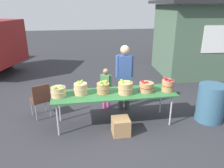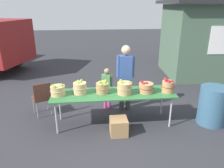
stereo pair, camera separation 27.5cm
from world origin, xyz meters
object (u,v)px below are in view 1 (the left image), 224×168
(folding_chair, at_px, (40,98))
(produce_crate, at_px, (121,126))
(market_table, at_px, (114,94))
(trash_barrel, at_px, (211,103))
(vendor_adult, at_px, (124,73))
(apple_basket_red_1, at_px, (168,85))
(apple_basket_green_2, at_px, (103,88))
(apple_basket_green_3, at_px, (125,88))
(apple_basket_green_1, at_px, (81,88))
(apple_basket_red_0, at_px, (146,87))
(apple_basket_green_0, at_px, (58,91))
(child_customer, at_px, (106,85))

(folding_chair, height_order, produce_crate, folding_chair)
(market_table, bearing_deg, trash_barrel, -5.89)
(vendor_adult, bearing_deg, apple_basket_red_1, 141.49)
(apple_basket_green_2, relative_size, apple_basket_green_3, 0.88)
(apple_basket_green_1, relative_size, apple_basket_red_0, 0.91)
(apple_basket_green_1, bearing_deg, apple_basket_green_3, -7.68)
(folding_chair, distance_m, trash_barrel, 3.98)
(apple_basket_green_2, xyz_separation_m, produce_crate, (0.30, -0.50, -0.70))
(apple_basket_red_1, relative_size, folding_chair, 0.36)
(apple_basket_green_1, bearing_deg, folding_chair, 152.52)
(folding_chair, bearing_deg, vendor_adult, 156.53)
(market_table, bearing_deg, apple_basket_green_0, 179.60)
(apple_basket_green_2, relative_size, folding_chair, 0.34)
(vendor_adult, distance_m, folding_chair, 2.10)
(apple_basket_red_1, xyz_separation_m, folding_chair, (-2.88, 0.63, -0.39))
(apple_basket_green_3, height_order, produce_crate, apple_basket_green_3)
(apple_basket_green_0, height_order, apple_basket_green_1, apple_basket_green_1)
(child_customer, height_order, produce_crate, child_customer)
(apple_basket_green_1, height_order, apple_basket_green_3, apple_basket_green_3)
(apple_basket_green_0, relative_size, apple_basket_green_1, 1.07)
(market_table, relative_size, folding_chair, 3.14)
(child_customer, bearing_deg, trash_barrel, 179.39)
(apple_basket_green_1, relative_size, vendor_adult, 0.18)
(apple_basket_green_3, distance_m, apple_basket_red_0, 0.49)
(apple_basket_green_0, distance_m, produce_crate, 1.50)
(market_table, relative_size, vendor_adult, 1.61)
(apple_basket_green_3, xyz_separation_m, folding_chair, (-1.90, 0.62, -0.38))
(folding_chair, distance_m, produce_crate, 2.03)
(apple_basket_green_1, xyz_separation_m, trash_barrel, (2.96, -0.29, -0.44))
(apple_basket_green_2, relative_size, apple_basket_red_0, 0.88)
(apple_basket_green_1, xyz_separation_m, apple_basket_green_2, (0.49, -0.02, -0.01))
(apple_basket_green_0, relative_size, folding_chair, 0.38)
(child_customer, bearing_deg, apple_basket_green_3, 132.99)
(apple_basket_green_1, distance_m, produce_crate, 1.18)
(apple_basket_green_3, xyz_separation_m, vendor_adult, (0.14, 0.72, 0.10))
(child_customer, relative_size, folding_chair, 1.27)
(apple_basket_green_0, distance_m, vendor_adult, 1.69)
(market_table, bearing_deg, vendor_adult, 60.31)
(child_customer, relative_size, trash_barrel, 1.24)
(apple_basket_red_0, bearing_deg, apple_basket_green_0, 178.62)
(apple_basket_green_2, distance_m, vendor_adult, 0.87)
(apple_basket_green_0, xyz_separation_m, apple_basket_green_2, (0.95, 0.03, 0.01))
(apple_basket_green_0, bearing_deg, folding_chair, 131.46)
(market_table, relative_size, apple_basket_green_1, 8.84)
(vendor_adult, distance_m, produce_crate, 1.41)
(folding_chair, height_order, trash_barrel, trash_barrel)
(trash_barrel, bearing_deg, apple_basket_red_0, 172.76)
(market_table, height_order, folding_chair, folding_chair)
(apple_basket_green_1, bearing_deg, trash_barrel, -5.61)
(trash_barrel, height_order, produce_crate, trash_barrel)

